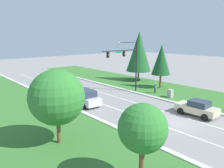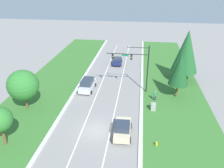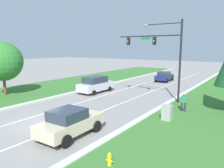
% 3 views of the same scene
% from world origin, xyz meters
% --- Properties ---
extents(ground_plane, '(160.00, 160.00, 0.00)m').
position_xyz_m(ground_plane, '(0.00, 0.00, 0.00)').
color(ground_plane, gray).
extents(curb_strip_right, '(0.50, 90.00, 0.15)m').
position_xyz_m(curb_strip_right, '(5.65, 0.00, 0.07)').
color(curb_strip_right, beige).
rests_on(curb_strip_right, ground_plane).
extents(curb_strip_left, '(0.50, 90.00, 0.15)m').
position_xyz_m(curb_strip_left, '(-5.65, 0.00, 0.07)').
color(curb_strip_left, beige).
rests_on(curb_strip_left, ground_plane).
extents(grass_verge_right, '(10.00, 90.00, 0.08)m').
position_xyz_m(grass_verge_right, '(10.90, 0.00, 0.04)').
color(grass_verge_right, '#38702D').
rests_on(grass_verge_right, ground_plane).
extents(grass_verge_left, '(10.00, 90.00, 0.08)m').
position_xyz_m(grass_verge_left, '(-10.90, 0.00, 0.04)').
color(grass_verge_left, '#38702D').
rests_on(grass_verge_left, ground_plane).
extents(lane_stripe_inner_left, '(0.14, 81.00, 0.01)m').
position_xyz_m(lane_stripe_inner_left, '(-1.80, 0.00, 0.00)').
color(lane_stripe_inner_left, white).
rests_on(lane_stripe_inner_left, ground_plane).
extents(lane_stripe_inner_right, '(0.14, 81.00, 0.01)m').
position_xyz_m(lane_stripe_inner_right, '(1.80, 0.00, 0.00)').
color(lane_stripe_inner_right, white).
rests_on(lane_stripe_inner_right, ground_plane).
extents(traffic_signal_mast, '(6.89, 0.41, 8.08)m').
position_xyz_m(traffic_signal_mast, '(4.47, 11.54, 5.34)').
color(traffic_signal_mast, black).
rests_on(traffic_signal_mast, ground_plane).
extents(navy_sedan, '(2.18, 4.22, 1.60)m').
position_xyz_m(navy_sedan, '(0.01, 24.35, 0.82)').
color(navy_sedan, navy).
rests_on(navy_sedan, ground_plane).
extents(silver_suv, '(2.30, 4.94, 1.98)m').
position_xyz_m(silver_suv, '(-3.70, 11.08, 1.00)').
color(silver_suv, silver).
rests_on(silver_suv, ground_plane).
extents(champagne_sedan, '(2.20, 4.48, 1.75)m').
position_xyz_m(champagne_sedan, '(3.40, -0.36, 0.89)').
color(champagne_sedan, beige).
rests_on(champagne_sedan, ground_plane).
extents(utility_cabinet, '(0.70, 0.60, 1.22)m').
position_xyz_m(utility_cabinet, '(7.35, 5.77, 0.61)').
color(utility_cabinet, '#9E9E99').
rests_on(utility_cabinet, ground_plane).
extents(pedestrian, '(0.43, 0.31, 1.69)m').
position_xyz_m(pedestrian, '(7.71, 8.75, 0.94)').
color(pedestrian, '#232842').
rests_on(pedestrian, ground_plane).
extents(fire_hydrant, '(0.34, 0.20, 0.70)m').
position_xyz_m(fire_hydrant, '(7.46, -1.91, 0.34)').
color(fire_hydrant, gold).
rests_on(fire_hydrant, ground_plane).
extents(conifer_near_right_tree, '(4.77, 4.77, 9.60)m').
position_xyz_m(conifer_near_right_tree, '(13.21, 17.18, 5.77)').
color(conifer_near_right_tree, brown).
rests_on(conifer_near_right_tree, ground_plane).
extents(oak_near_left_tree, '(4.42, 4.42, 6.12)m').
position_xyz_m(oak_near_left_tree, '(-11.18, 3.81, 3.90)').
color(oak_near_left_tree, brown).
rests_on(oak_near_left_tree, ground_plane).
extents(conifer_far_right_tree, '(3.12, 3.12, 7.34)m').
position_xyz_m(conifer_far_right_tree, '(11.24, 10.43, 4.83)').
color(conifer_far_right_tree, brown).
rests_on(conifer_far_right_tree, ground_plane).
extents(oak_far_left_tree, '(2.85, 2.85, 4.94)m').
position_xyz_m(oak_far_left_tree, '(-9.93, -3.92, 3.49)').
color(oak_far_left_tree, brown).
rests_on(oak_far_left_tree, ground_plane).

